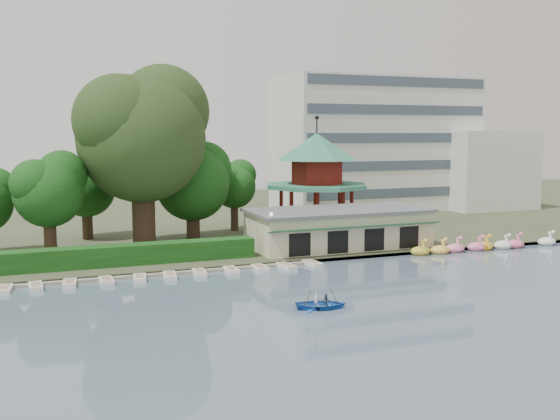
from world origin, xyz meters
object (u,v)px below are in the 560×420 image
big_tree (143,130)px  rowboat_with_passengers (321,301)px  dock (129,276)px  pavilion (317,172)px  boathouse (338,227)px

big_tree → rowboat_with_passengers: 29.22m
dock → big_tree: size_ratio=1.81×
big_tree → pavilion: bearing=10.3°
dock → rowboat_with_passengers: 18.29m
big_tree → rowboat_with_passengers: size_ratio=3.28×
rowboat_with_passengers → pavilion: bearing=66.4°
pavilion → big_tree: bearing=-169.7°
pavilion → big_tree: size_ratio=0.72×
dock → pavilion: 29.14m
boathouse → dock: bearing=-167.8°
dock → pavilion: pavilion is taller
boathouse → big_tree: size_ratio=0.99×
dock → pavilion: bearing=31.7°
boathouse → pavilion: 11.43m
boathouse → pavilion: bearing=78.7°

